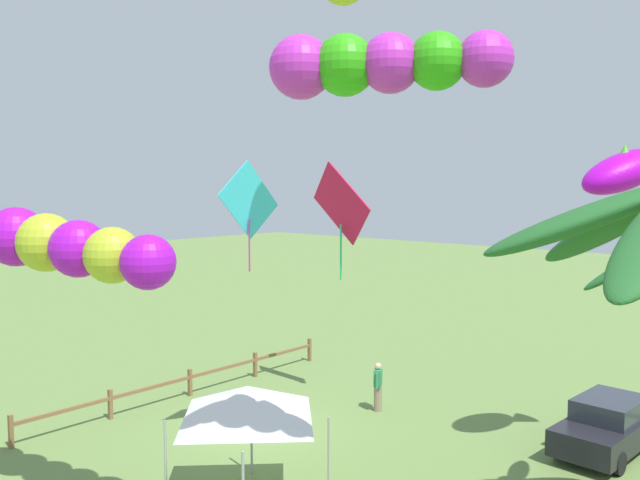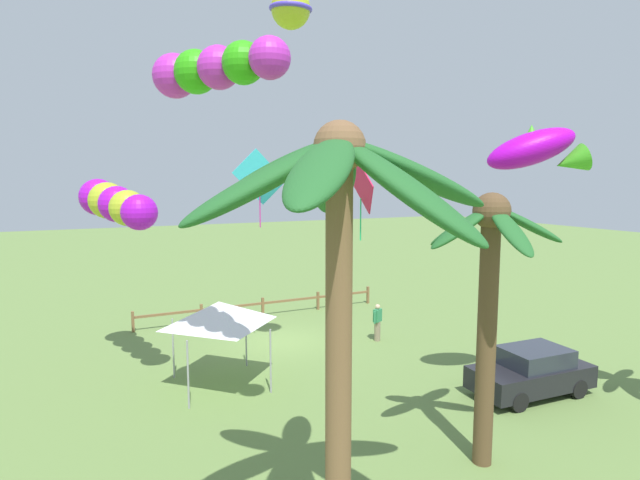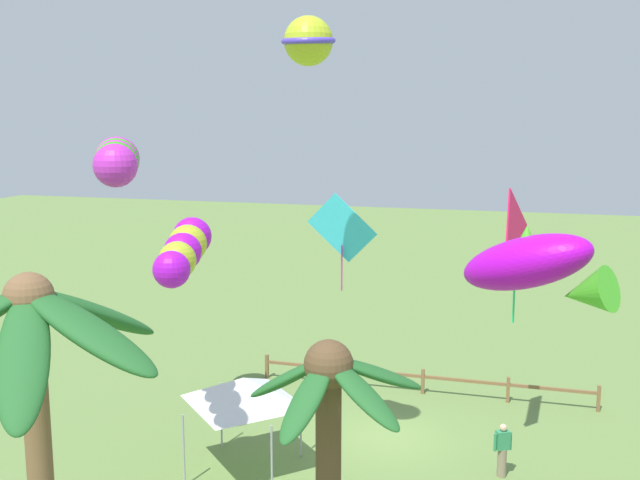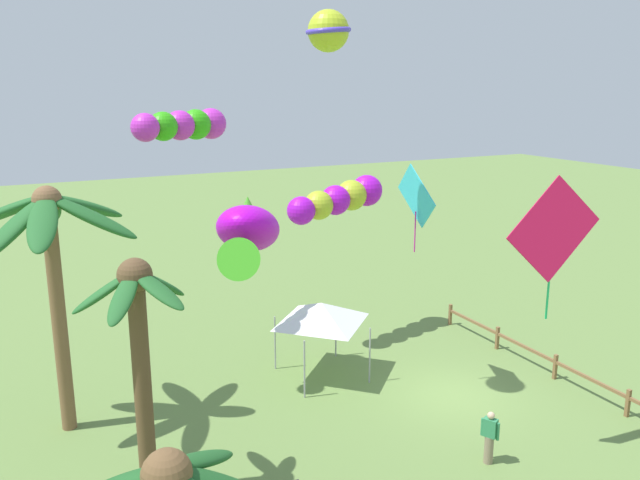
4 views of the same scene
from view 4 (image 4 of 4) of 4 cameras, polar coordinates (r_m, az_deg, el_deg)
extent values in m
plane|color=olive|center=(23.43, 11.75, -13.42)|extent=(120.00, 120.00, 0.00)
cylinder|color=brown|center=(17.16, -15.42, -12.81)|extent=(0.45, 0.45, 6.09)
ellipsoid|color=#236028|center=(16.89, -16.13, -3.45)|extent=(1.69, 0.74, 1.11)
ellipsoid|color=#236028|center=(16.22, -18.66, -4.41)|extent=(0.84, 1.68, 1.14)
ellipsoid|color=#236028|center=(15.44, -17.04, -4.90)|extent=(1.70, 1.29, 1.00)
ellipsoid|color=#236028|center=(15.50, -14.16, -4.32)|extent=(1.77, 1.24, 0.84)
ellipsoid|color=#236028|center=(16.60, -14.00, -3.76)|extent=(1.16, 1.65, 1.18)
sphere|color=brown|center=(16.06, -16.10, -3.02)|extent=(0.85, 0.85, 0.85)
ellipsoid|color=#1E5623|center=(10.27, -14.61, -19.23)|extent=(1.48, 0.58, 1.01)
ellipsoid|color=#1E5623|center=(10.12, -10.52, -18.60)|extent=(1.27, 1.51, 0.76)
sphere|color=brown|center=(9.55, -13.44, -19.55)|extent=(0.71, 0.71, 0.71)
cylinder|color=brown|center=(21.12, -22.14, -6.47)|extent=(0.44, 0.44, 7.30)
ellipsoid|color=#236028|center=(21.55, -22.98, 2.42)|extent=(2.69, 0.93, 1.59)
ellipsoid|color=#236028|center=(21.06, -25.93, 2.34)|extent=(2.32, 2.65, 1.29)
ellipsoid|color=#236028|center=(19.71, -25.64, 0.83)|extent=(1.99, 2.57, 1.83)
ellipsoid|color=#236028|center=(19.03, -23.37, 1.38)|extent=(2.83, 1.27, 1.38)
ellipsoid|color=#236028|center=(19.94, -19.53, 1.90)|extent=(1.76, 2.75, 1.60)
ellipsoid|color=#236028|center=(21.03, -20.02, 2.80)|extent=(2.06, 2.76, 1.34)
sphere|color=brown|center=(20.23, -23.05, 3.30)|extent=(0.84, 0.84, 0.84)
cube|color=brown|center=(23.74, 25.63, -12.90)|extent=(0.12, 0.12, 0.95)
cube|color=brown|center=(25.50, 20.12, -10.51)|extent=(0.12, 0.12, 0.95)
cube|color=brown|center=(27.50, 15.45, -8.37)|extent=(0.12, 0.12, 0.95)
cube|color=brown|center=(29.69, 11.47, -6.49)|extent=(0.12, 0.12, 0.95)
cube|color=brown|center=(25.43, 20.16, -10.12)|extent=(12.44, 0.09, 0.11)
cylinder|color=gray|center=(19.86, 14.73, -17.51)|extent=(0.26, 0.26, 0.84)
cube|color=#338956|center=(19.52, 14.85, -15.77)|extent=(0.44, 0.38, 0.54)
sphere|color=beige|center=(19.34, 14.92, -14.80)|extent=(0.21, 0.21, 0.21)
cylinder|color=#338956|center=(19.47, 15.50, -16.05)|extent=(0.09, 0.09, 0.52)
cylinder|color=#338956|center=(19.61, 14.20, -15.74)|extent=(0.09, 0.09, 0.52)
cylinder|color=#9E9EA3|center=(23.57, 4.43, -10.17)|extent=(0.06, 0.06, 2.10)
cylinder|color=#9E9EA3|center=(25.65, 1.42, -8.10)|extent=(0.06, 0.06, 2.10)
cylinder|color=#9E9EA3|center=(22.45, -1.39, -11.39)|extent=(0.06, 0.06, 2.10)
cylinder|color=#9E9EA3|center=(24.63, -4.00, -9.08)|extent=(0.06, 0.06, 2.10)
pyramid|color=white|center=(23.51, 0.12, -6.45)|extent=(2.86, 2.86, 0.75)
ellipsoid|color=#B90BD1|center=(13.17, -6.36, 1.00)|extent=(2.96, 2.35, 1.67)
cone|color=green|center=(12.17, -6.97, -1.81)|extent=(1.27, 1.18, 1.01)
cone|color=green|center=(13.09, -6.41, 2.76)|extent=(0.68, 0.68, 0.52)
sphere|color=#AB12D7|center=(27.19, 4.16, 4.40)|extent=(1.32, 1.32, 1.32)
sphere|color=#B1C229|center=(26.56, 2.80, 3.99)|extent=(1.27, 1.27, 1.27)
sphere|color=#AB12D7|center=(25.93, 1.37, 3.55)|extent=(1.21, 1.21, 1.21)
sphere|color=#B1C229|center=(25.33, -0.12, 3.10)|extent=(1.16, 1.16, 1.16)
sphere|color=#AB12D7|center=(24.75, -1.69, 2.62)|extent=(1.11, 1.11, 1.11)
sphere|color=#CA2CC7|center=(22.51, -9.64, 10.14)|extent=(1.04, 1.04, 1.04)
sphere|color=#2FB213|center=(21.97, -10.95, 10.02)|extent=(1.00, 1.00, 1.00)
sphere|color=#CA2CC7|center=(21.45, -12.31, 9.89)|extent=(0.96, 0.96, 0.96)
sphere|color=#2FB213|center=(20.95, -13.74, 9.76)|extent=(0.92, 0.92, 0.92)
sphere|color=#CA2CC7|center=(20.45, -15.24, 9.60)|extent=(0.88, 0.88, 0.88)
cube|color=#3AD1E9|center=(21.66, 8.53, 3.88)|extent=(2.16, 0.35, 2.13)
cylinder|color=#D02B9C|center=(21.90, 8.42, 0.72)|extent=(0.05, 0.05, 1.40)
sphere|color=#B9CE27|center=(19.74, 0.74, 18.04)|extent=(1.22, 1.22, 1.22)
torus|color=#5440DE|center=(19.74, 0.74, 18.04)|extent=(1.42, 1.43, 0.25)
cube|color=#D11445|center=(18.59, 20.00, 0.96)|extent=(0.58, 2.88, 2.83)
cylinder|color=#23CE6E|center=(19.00, 19.60, -3.91)|extent=(0.06, 0.06, 1.89)
camera|label=1|loc=(29.64, -28.34, 5.77)|focal=37.12mm
camera|label=2|loc=(24.66, -39.99, 1.57)|focal=27.95mm
camera|label=3|loc=(15.03, -63.94, 4.98)|focal=41.82mm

